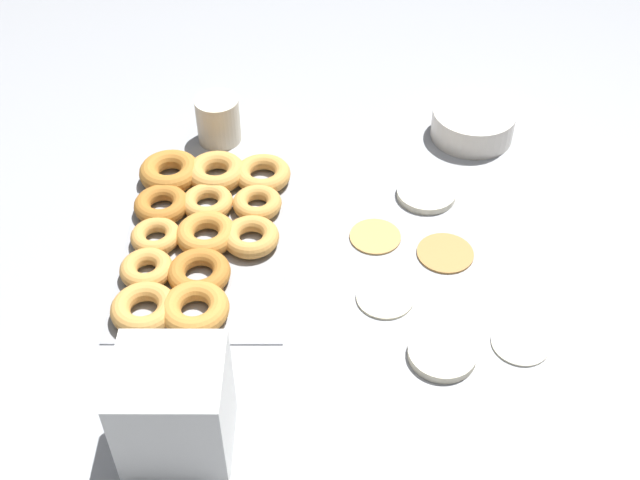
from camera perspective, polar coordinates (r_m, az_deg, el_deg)
ground_plane at (r=1.38m, az=3.21°, el=-2.08°), size 3.00×3.00×0.00m
pancake_0 at (r=1.53m, az=7.56°, el=3.31°), size 0.11×0.11×0.01m
pancake_1 at (r=1.27m, az=8.68°, el=-7.98°), size 0.11×0.11×0.01m
pancake_2 at (r=1.31m, az=14.07°, el=-7.08°), size 0.09×0.09×0.01m
pancake_3 at (r=1.42m, az=8.90°, el=-0.87°), size 0.10×0.10×0.01m
pancake_4 at (r=1.44m, az=3.95°, el=0.30°), size 0.09×0.09×0.01m
pancake_5 at (r=1.34m, az=4.65°, el=-4.04°), size 0.10×0.10×0.01m
donut_tray at (r=1.44m, az=-8.56°, el=0.83°), size 0.46×0.29×0.04m
batter_bowl at (r=1.69m, az=10.81°, el=8.13°), size 0.17×0.17×0.06m
container_stack at (r=1.11m, az=-10.28°, el=-11.79°), size 0.13×0.14×0.18m
paper_cup at (r=1.65m, az=-7.25°, el=8.48°), size 0.09×0.09×0.10m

